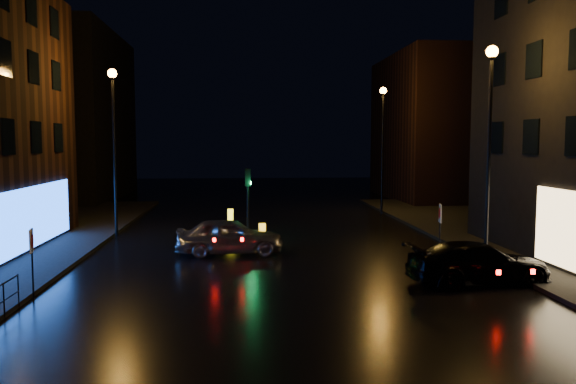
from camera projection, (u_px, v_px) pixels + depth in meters
name	position (u px, v px, depth m)	size (l,w,h in m)	color
ground	(300.00, 322.00, 14.96)	(120.00, 120.00, 0.00)	black
building_far_left	(70.00, 116.00, 47.72)	(8.00, 16.00, 14.00)	black
building_far_right	(436.00, 128.00, 47.44)	(8.00, 14.00, 12.00)	black
street_lamp_lfar	(114.00, 126.00, 27.70)	(0.44, 0.44, 8.37)	black
street_lamp_rnear	(490.00, 122.00, 21.07)	(0.44, 0.44, 8.37)	black
street_lamp_rfar	(383.00, 130.00, 36.95)	(0.44, 0.44, 8.37)	black
traffic_signal	(248.00, 226.00, 28.71)	(1.40, 2.40, 3.45)	black
silver_hatchback	(230.00, 236.00, 24.01)	(1.83, 4.55, 1.55)	#A3A5AB
dark_sedan	(478.00, 263.00, 19.02)	(1.98, 4.86, 1.41)	black
bollard_near	(262.00, 241.00, 25.82)	(1.06, 1.37, 1.06)	black
bollard_far	(231.00, 225.00, 30.91)	(0.99, 1.37, 1.12)	black
road_sign_left	(32.00, 247.00, 17.00)	(0.16, 0.52, 2.17)	black
road_sign_right	(440.00, 218.00, 22.85)	(0.17, 0.55, 2.28)	black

